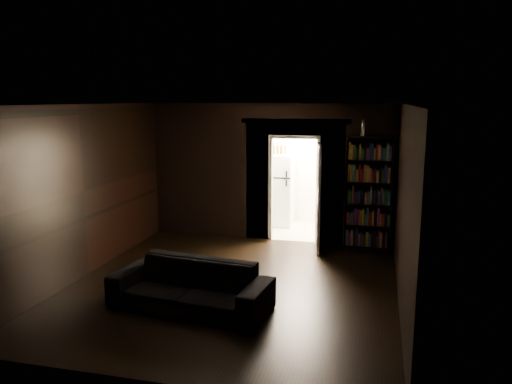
% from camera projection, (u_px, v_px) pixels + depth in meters
% --- Properties ---
extents(ground, '(5.50, 5.50, 0.00)m').
position_uv_depth(ground, '(232.00, 287.00, 7.77)').
color(ground, black).
rests_on(ground, ground).
extents(room_walls, '(5.02, 5.61, 2.84)m').
position_uv_depth(room_walls, '(248.00, 170.00, 8.49)').
color(room_walls, black).
rests_on(room_walls, ground).
extents(kitchen_alcove, '(2.20, 1.80, 2.60)m').
position_uv_depth(kitchen_alcove, '(302.00, 175.00, 11.13)').
color(kitchen_alcove, beige).
rests_on(kitchen_alcove, ground).
extents(sofa, '(2.34, 1.24, 0.86)m').
position_uv_depth(sofa, '(190.00, 279.00, 6.91)').
color(sofa, black).
rests_on(sofa, ground).
extents(bookshelf, '(0.95, 0.57, 2.20)m').
position_uv_depth(bookshelf, '(368.00, 193.00, 9.54)').
color(bookshelf, black).
rests_on(bookshelf, ground).
extents(refrigerator, '(0.94, 0.90, 1.65)m').
position_uv_depth(refrigerator, '(277.00, 189.00, 11.49)').
color(refrigerator, white).
rests_on(refrigerator, ground).
extents(door, '(0.19, 0.85, 2.05)m').
position_uv_depth(door, '(318.00, 197.00, 9.55)').
color(door, white).
rests_on(door, ground).
extents(figurine, '(0.12, 0.12, 0.30)m').
position_uv_depth(figurine, '(363.00, 128.00, 9.35)').
color(figurine, white).
rests_on(figurine, bookshelf).
extents(bottles, '(0.66, 0.09, 0.27)m').
position_uv_depth(bottles, '(274.00, 148.00, 11.29)').
color(bottles, black).
rests_on(bottles, refrigerator).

